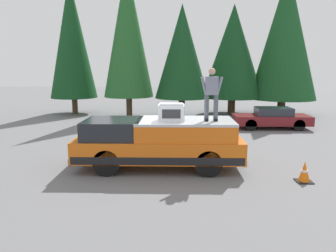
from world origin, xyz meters
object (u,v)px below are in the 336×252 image
(traffic_cone, at_px, (304,172))
(parked_car_maroon, at_px, (272,118))
(person_on_truck_bed, at_px, (212,93))
(compressor_unit, at_px, (171,112))
(pickup_truck, at_px, (159,143))

(traffic_cone, bearing_deg, parked_car_maroon, -9.51)
(person_on_truck_bed, relative_size, parked_car_maroon, 0.41)
(parked_car_maroon, distance_m, traffic_cone, 8.91)
(compressor_unit, height_order, traffic_cone, compressor_unit)
(pickup_truck, distance_m, traffic_cone, 4.61)
(pickup_truck, xyz_separation_m, parked_car_maroon, (7.47, -5.85, -0.29))
(pickup_truck, xyz_separation_m, traffic_cone, (-1.31, -4.38, -0.58))
(parked_car_maroon, relative_size, traffic_cone, 6.61)
(pickup_truck, height_order, compressor_unit, compressor_unit)
(person_on_truck_bed, bearing_deg, pickup_truck, 84.52)
(compressor_unit, xyz_separation_m, parked_car_maroon, (7.62, -5.43, -1.35))
(pickup_truck, relative_size, compressor_unit, 6.60)
(compressor_unit, bearing_deg, person_on_truck_bed, -90.85)
(person_on_truck_bed, bearing_deg, traffic_cone, -113.22)
(pickup_truck, relative_size, parked_car_maroon, 1.35)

